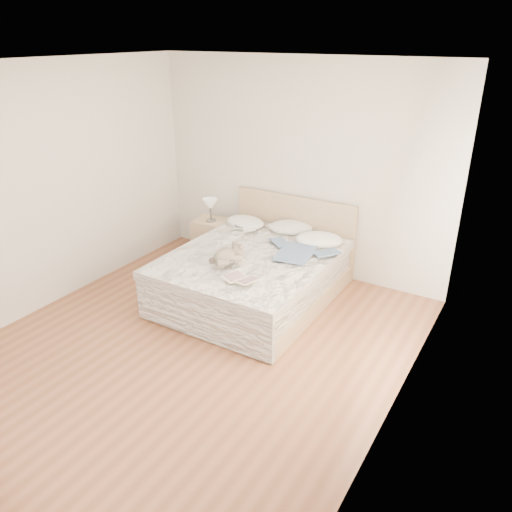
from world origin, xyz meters
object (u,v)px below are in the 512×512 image
at_px(nightstand, 212,239).
at_px(table_lamp, 210,205).
at_px(bed, 255,274).
at_px(childrens_book, 241,279).
at_px(photo_book, 244,228).
at_px(teddy_bear, 225,261).

bearing_deg(nightstand, table_lamp, -55.54).
distance_m(bed, childrens_book, 0.85).
height_order(nightstand, childrens_book, childrens_book).
height_order(table_lamp, photo_book, table_lamp).
height_order(bed, teddy_bear, bed).
xyz_separation_m(photo_book, childrens_book, (0.76, -1.26, 0.00)).
bearing_deg(table_lamp, bed, -30.64).
relative_size(nightstand, table_lamp, 1.77).
height_order(table_lamp, teddy_bear, table_lamp).
distance_m(photo_book, teddy_bear, 1.10).
bearing_deg(bed, nightstand, 148.62).
distance_m(table_lamp, childrens_book, 1.97).
height_order(photo_book, teddy_bear, teddy_bear).
bearing_deg(photo_book, bed, -85.69).
bearing_deg(photo_book, teddy_bear, -107.28).
bearing_deg(bed, teddy_bear, -99.98).
distance_m(childrens_book, teddy_bear, 0.43).
distance_m(nightstand, teddy_bear, 1.63).
xyz_separation_m(bed, photo_book, (-0.49, 0.52, 0.32)).
xyz_separation_m(table_lamp, childrens_book, (1.38, -1.39, -0.16)).
xyz_separation_m(bed, nightstand, (-1.13, 0.69, -0.03)).
bearing_deg(childrens_book, teddy_bear, 166.12).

